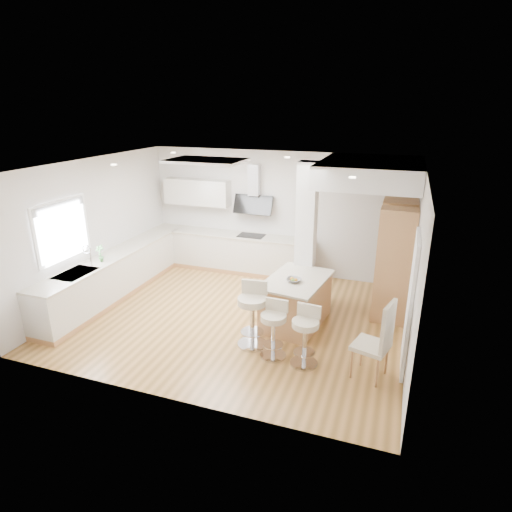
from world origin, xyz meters
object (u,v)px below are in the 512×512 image
at_px(bar_stool_b, 274,326).
at_px(dining_chair, 379,339).
at_px(bar_stool_c, 305,333).
at_px(bar_stool_a, 252,311).
at_px(peninsula, 296,301).

distance_m(bar_stool_b, dining_chair, 1.58).
xyz_separation_m(bar_stool_b, bar_stool_c, (0.51, -0.05, 0.01)).
xyz_separation_m(bar_stool_a, dining_chair, (1.99, -0.29, 0.04)).
xyz_separation_m(peninsula, dining_chair, (1.51, -1.23, 0.21)).
bearing_deg(bar_stool_a, bar_stool_b, -33.14).
bearing_deg(bar_stool_c, bar_stool_a, 169.68).
bearing_deg(bar_stool_a, bar_stool_c, -22.63).
relative_size(peninsula, bar_stool_c, 1.64).
relative_size(bar_stool_a, bar_stool_b, 1.17).
bearing_deg(bar_stool_b, dining_chair, -0.84).
bearing_deg(dining_chair, bar_stool_b, -167.08).
distance_m(bar_stool_a, dining_chair, 2.02).
distance_m(peninsula, dining_chair, 1.96).
bearing_deg(peninsula, bar_stool_b, -85.20).
xyz_separation_m(bar_stool_a, bar_stool_b, (0.43, -0.21, -0.09)).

